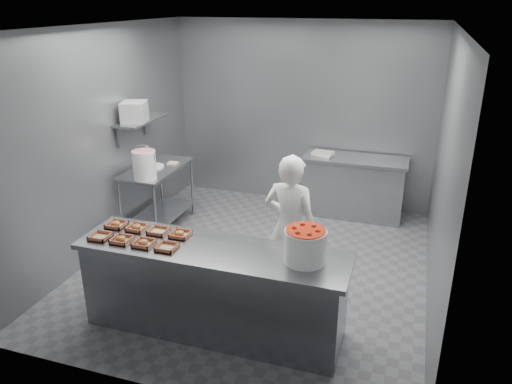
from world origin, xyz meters
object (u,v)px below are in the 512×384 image
glaze_bucket (144,164)px  service_counter (213,290)px  worker (290,227)px  tray_3 (167,247)px  strawberry_tub (305,245)px  tray_7 (180,234)px  tray_1 (121,239)px  tray_0 (100,236)px  tray_2 (144,243)px  appliance (134,112)px  tray_5 (137,227)px  prep_table (158,188)px  tray_4 (116,224)px  tray_6 (158,231)px  back_counter (354,187)px

glaze_bucket → service_counter: bearing=-44.1°
worker → tray_3: bearing=54.9°
worker → strawberry_tub: size_ratio=4.30×
tray_7 → worker: worker is taller
tray_1 → tray_3: (0.48, 0.00, -0.00)m
tray_0 → tray_2: (0.48, -0.00, 0.00)m
tray_0 → appliance: (-0.71, 1.94, 0.78)m
tray_1 → tray_2: (0.24, 0.00, 0.00)m
tray_5 → appliance: size_ratio=0.54×
prep_table → tray_5: (0.78, -1.81, 0.33)m
appliance → tray_4: bearing=-85.1°
tray_3 → glaze_bucket: size_ratio=0.42×
tray_3 → strawberry_tub: size_ratio=0.50×
tray_2 → strawberry_tub: size_ratio=0.50×
tray_2 → tray_3: (0.24, 0.00, -0.00)m
tray_5 → tray_7: bearing=0.0°
service_counter → tray_1: size_ratio=13.88×
tray_2 → appliance: size_ratio=0.54×
tray_5 → appliance: (-0.95, 1.66, 0.77)m
tray_5 → tray_6: bearing=0.0°
back_counter → glaze_bucket: bearing=-144.7°
service_counter → tray_7: size_ratio=13.88×
tray_2 → tray_3: tray_2 is taller
glaze_bucket → appliance: size_ratio=1.30×
tray_0 → tray_3: bearing=0.0°
tray_6 → back_counter: bearing=63.8°
tray_7 → glaze_bucket: glaze_bucket is taller
service_counter → tray_5: tray_5 is taller
back_counter → tray_7: (-1.29, -3.11, 0.47)m
tray_0 → appliance: bearing=110.1°
service_counter → back_counter: (0.90, 3.25, -0.00)m
tray_5 → back_counter: bearing=60.3°
tray_7 → strawberry_tub: strawberry_tub is taller
tray_6 → tray_4: bearing=-180.0°
prep_table → tray_5: bearing=-66.8°
tray_0 → glaze_bucket: size_ratio=0.42×
prep_table → tray_1: size_ratio=6.40×
service_counter → glaze_bucket: (-1.56, 1.51, 0.64)m
worker → glaze_bucket: bearing=-9.7°
service_counter → tray_1: 1.00m
worker → appliance: 2.68m
tray_0 → tray_5: bearing=49.9°
tray_7 → worker: (0.93, 0.73, -0.12)m
back_counter → tray_3: (-1.29, -3.39, 0.47)m
tray_2 → glaze_bucket: glaze_bucket is taller
back_counter → tray_3: 3.66m
service_counter → glaze_bucket: size_ratio=5.76×
tray_2 → tray_4: same height
tray_1 → tray_4: same height
tray_5 → tray_7: size_ratio=1.00×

